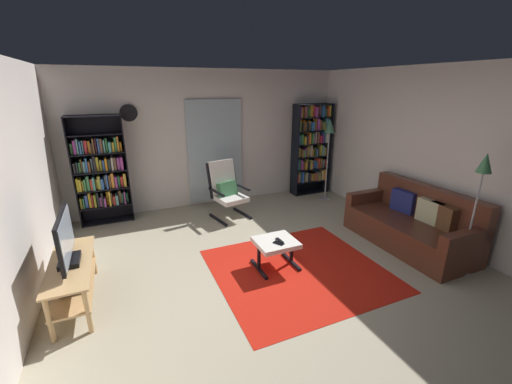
# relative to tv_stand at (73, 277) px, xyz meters

# --- Properties ---
(ground_plane) EXTENTS (7.02, 7.02, 0.00)m
(ground_plane) POSITION_rel_tv_stand_xyz_m (2.30, -0.33, -0.33)
(ground_plane) COLOR #B5AB90
(wall_back) EXTENTS (5.60, 0.06, 2.60)m
(wall_back) POSITION_rel_tv_stand_xyz_m (2.30, 2.57, 0.97)
(wall_back) COLOR silver
(wall_back) RESTS_ON ground
(wall_right) EXTENTS (0.06, 6.00, 2.60)m
(wall_right) POSITION_rel_tv_stand_xyz_m (5.00, -0.33, 0.97)
(wall_right) COLOR silver
(wall_right) RESTS_ON ground
(glass_door_panel) EXTENTS (1.10, 0.01, 2.00)m
(glass_door_panel) POSITION_rel_tv_stand_xyz_m (2.38, 2.50, 0.72)
(glass_door_panel) COLOR silver
(area_rug) EXTENTS (2.13, 2.01, 0.01)m
(area_rug) POSITION_rel_tv_stand_xyz_m (2.59, -0.41, -0.33)
(area_rug) COLOR red
(area_rug) RESTS_ON ground
(tv_stand) EXTENTS (0.42, 1.22, 0.51)m
(tv_stand) POSITION_rel_tv_stand_xyz_m (0.00, 0.00, 0.00)
(tv_stand) COLOR tan
(tv_stand) RESTS_ON ground
(television) EXTENTS (0.20, 0.84, 0.56)m
(television) POSITION_rel_tv_stand_xyz_m (0.00, 0.01, 0.43)
(television) COLOR black
(television) RESTS_ON tv_stand
(bookshelf_near_tv) EXTENTS (0.85, 0.30, 1.85)m
(bookshelf_near_tv) POSITION_rel_tv_stand_xyz_m (0.30, 2.34, 0.57)
(bookshelf_near_tv) COLOR black
(bookshelf_near_tv) RESTS_ON ground
(bookshelf_near_sofa) EXTENTS (0.83, 0.30, 1.94)m
(bookshelf_near_sofa) POSITION_rel_tv_stand_xyz_m (4.45, 2.28, 0.71)
(bookshelf_near_sofa) COLOR black
(bookshelf_near_sofa) RESTS_ON ground
(leather_sofa) EXTENTS (0.85, 1.86, 0.89)m
(leather_sofa) POSITION_rel_tv_stand_xyz_m (4.51, -0.45, -0.01)
(leather_sofa) COLOR #572C1D
(leather_sofa) RESTS_ON ground
(lounge_armchair) EXTENTS (0.68, 0.75, 1.02)m
(lounge_armchair) POSITION_rel_tv_stand_xyz_m (2.33, 1.71, 0.20)
(lounge_armchair) COLOR black
(lounge_armchair) RESTS_ON ground
(ottoman) EXTENTS (0.52, 0.48, 0.39)m
(ottoman) POSITION_rel_tv_stand_xyz_m (2.35, -0.21, -0.01)
(ottoman) COLOR white
(ottoman) RESTS_ON ground
(tv_remote) EXTENTS (0.05, 0.15, 0.02)m
(tv_remote) POSITION_rel_tv_stand_xyz_m (2.39, -0.24, 0.06)
(tv_remote) COLOR black
(tv_remote) RESTS_ON ottoman
(cell_phone) EXTENTS (0.13, 0.16, 0.01)m
(cell_phone) POSITION_rel_tv_stand_xyz_m (2.35, -0.30, 0.06)
(cell_phone) COLOR black
(cell_phone) RESTS_ON ottoman
(floor_lamp_by_sofa) EXTENTS (0.22, 0.22, 1.56)m
(floor_lamp_by_sofa) POSITION_rel_tv_stand_xyz_m (4.51, -1.28, 0.88)
(floor_lamp_by_sofa) COLOR #A5A5AD
(floor_lamp_by_sofa) RESTS_ON ground
(floor_lamp_by_shelf) EXTENTS (0.22, 0.22, 1.66)m
(floor_lamp_by_shelf) POSITION_rel_tv_stand_xyz_m (4.55, 1.79, 1.03)
(floor_lamp_by_shelf) COLOR #A5A5AD
(floor_lamp_by_shelf) RESTS_ON ground
(wall_clock) EXTENTS (0.29, 0.03, 0.29)m
(wall_clock) POSITION_rel_tv_stand_xyz_m (0.87, 2.50, 1.52)
(wall_clock) COLOR silver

